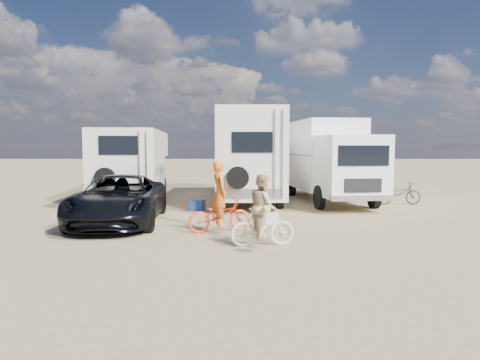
{
  "coord_description": "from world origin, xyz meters",
  "views": [
    {
      "loc": [
        0.1,
        -11.66,
        2.34
      ],
      "look_at": [
        0.04,
        1.65,
        1.3
      ],
      "focal_mm": 32.16,
      "sensor_mm": 36.0,
      "label": 1
    }
  ],
  "objects_px": {
    "bike_parked": "(399,193)",
    "box_truck": "(329,161)",
    "rider_man": "(220,200)",
    "rider_woman": "(263,214)",
    "rv_left": "(134,166)",
    "dark_suv": "(119,199)",
    "rv_main": "(248,157)",
    "bike_woman": "(263,227)",
    "bike_man": "(220,215)",
    "cooler": "(197,205)",
    "crate": "(232,203)"
  },
  "relations": [
    {
      "from": "rider_woman",
      "to": "rv_main",
      "type": "bearing_deg",
      "value": -8.84
    },
    {
      "from": "rv_left",
      "to": "box_truck",
      "type": "height_order",
      "value": "box_truck"
    },
    {
      "from": "rv_left",
      "to": "box_truck",
      "type": "relative_size",
      "value": 0.97
    },
    {
      "from": "bike_man",
      "to": "crate",
      "type": "xyz_separation_m",
      "value": [
        0.22,
        4.72,
        -0.28
      ]
    },
    {
      "from": "bike_woman",
      "to": "crate",
      "type": "xyz_separation_m",
      "value": [
        -0.87,
        6.43,
        -0.28
      ]
    },
    {
      "from": "rv_left",
      "to": "bike_woman",
      "type": "relative_size",
      "value": 4.73
    },
    {
      "from": "rv_left",
      "to": "bike_man",
      "type": "bearing_deg",
      "value": -65.8
    },
    {
      "from": "box_truck",
      "to": "bike_man",
      "type": "bearing_deg",
      "value": -129.75
    },
    {
      "from": "rv_left",
      "to": "dark_suv",
      "type": "relative_size",
      "value": 1.37
    },
    {
      "from": "rv_left",
      "to": "dark_suv",
      "type": "xyz_separation_m",
      "value": [
        1.01,
        -5.82,
        -0.77
      ]
    },
    {
      "from": "box_truck",
      "to": "crate",
      "type": "relative_size",
      "value": 17.0
    },
    {
      "from": "dark_suv",
      "to": "cooler",
      "type": "height_order",
      "value": "dark_suv"
    },
    {
      "from": "box_truck",
      "to": "rider_man",
      "type": "xyz_separation_m",
      "value": [
        -4.3,
        -6.61,
        -0.84
      ]
    },
    {
      "from": "rv_main",
      "to": "box_truck",
      "type": "bearing_deg",
      "value": -3.61
    },
    {
      "from": "bike_man",
      "to": "bike_woman",
      "type": "distance_m",
      "value": 2.03
    },
    {
      "from": "rv_main",
      "to": "bike_parked",
      "type": "bearing_deg",
      "value": -12.18
    },
    {
      "from": "rv_left",
      "to": "crate",
      "type": "xyz_separation_m",
      "value": [
        4.36,
        -2.4,
        -1.33
      ]
    },
    {
      "from": "bike_woman",
      "to": "rider_woman",
      "type": "distance_m",
      "value": 0.31
    },
    {
      "from": "box_truck",
      "to": "crate",
      "type": "bearing_deg",
      "value": -161.92
    },
    {
      "from": "rider_woman",
      "to": "rv_left",
      "type": "bearing_deg",
      "value": 20.18
    },
    {
      "from": "rv_main",
      "to": "bike_parked",
      "type": "height_order",
      "value": "rv_main"
    },
    {
      "from": "cooler",
      "to": "rider_man",
      "type": "bearing_deg",
      "value": -55.01
    },
    {
      "from": "box_truck",
      "to": "crate",
      "type": "height_order",
      "value": "box_truck"
    },
    {
      "from": "bike_woman",
      "to": "crate",
      "type": "bearing_deg",
      "value": -2.73
    },
    {
      "from": "box_truck",
      "to": "cooler",
      "type": "xyz_separation_m",
      "value": [
        -5.32,
        -2.72,
        -1.53
      ]
    },
    {
      "from": "box_truck",
      "to": "bike_woman",
      "type": "relative_size",
      "value": 4.87
    },
    {
      "from": "rv_main",
      "to": "rider_man",
      "type": "xyz_separation_m",
      "value": [
        -0.85,
        -6.74,
        -0.98
      ]
    },
    {
      "from": "bike_woman",
      "to": "rider_man",
      "type": "height_order",
      "value": "rider_man"
    },
    {
      "from": "dark_suv",
      "to": "crate",
      "type": "relative_size",
      "value": 12.04
    },
    {
      "from": "rv_left",
      "to": "bike_parked",
      "type": "bearing_deg",
      "value": -13.87
    },
    {
      "from": "dark_suv",
      "to": "box_truck",
      "type": "bearing_deg",
      "value": 30.73
    },
    {
      "from": "dark_suv",
      "to": "bike_man",
      "type": "distance_m",
      "value": 3.4
    },
    {
      "from": "dark_suv",
      "to": "cooler",
      "type": "relative_size",
      "value": 10.67
    },
    {
      "from": "rv_left",
      "to": "bike_woman",
      "type": "bearing_deg",
      "value": -65.3
    },
    {
      "from": "bike_parked",
      "to": "box_truck",
      "type": "bearing_deg",
      "value": 69.71
    },
    {
      "from": "bike_man",
      "to": "rider_woman",
      "type": "bearing_deg",
      "value": -166.4
    },
    {
      "from": "box_truck",
      "to": "rider_woman",
      "type": "bearing_deg",
      "value": -117.77
    },
    {
      "from": "rv_main",
      "to": "dark_suv",
      "type": "xyz_separation_m",
      "value": [
        -3.98,
        -5.44,
        -1.14
      ]
    },
    {
      "from": "rider_man",
      "to": "rider_woman",
      "type": "bearing_deg",
      "value": -166.4
    },
    {
      "from": "rv_main",
      "to": "box_truck",
      "type": "relative_size",
      "value": 1.05
    },
    {
      "from": "rv_left",
      "to": "bike_parked",
      "type": "height_order",
      "value": "rv_left"
    },
    {
      "from": "rv_left",
      "to": "bike_man",
      "type": "distance_m",
      "value": 8.3
    },
    {
      "from": "rider_man",
      "to": "bike_parked",
      "type": "relative_size",
      "value": 1.01
    },
    {
      "from": "bike_man",
      "to": "bike_parked",
      "type": "xyz_separation_m",
      "value": [
        6.93,
        5.58,
        0.0
      ]
    },
    {
      "from": "rider_man",
      "to": "rider_woman",
      "type": "distance_m",
      "value": 2.03
    },
    {
      "from": "dark_suv",
      "to": "bike_woman",
      "type": "relative_size",
      "value": 3.45
    },
    {
      "from": "dark_suv",
      "to": "cooler",
      "type": "distance_m",
      "value": 3.38
    },
    {
      "from": "rider_woman",
      "to": "cooler",
      "type": "relative_size",
      "value": 3.1
    },
    {
      "from": "rv_main",
      "to": "rv_left",
      "type": "distance_m",
      "value": 5.02
    },
    {
      "from": "dark_suv",
      "to": "rv_left",
      "type": "bearing_deg",
      "value": 95.03
    }
  ]
}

